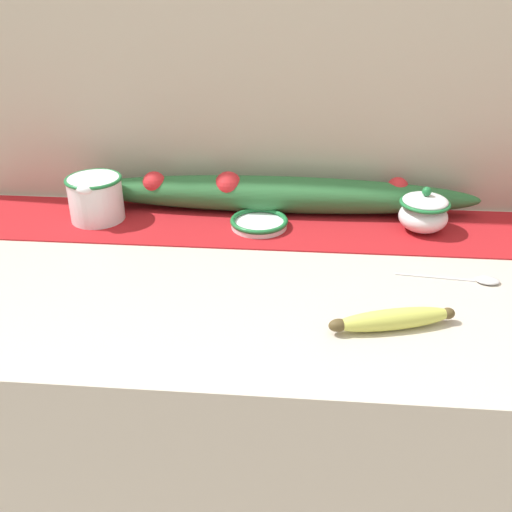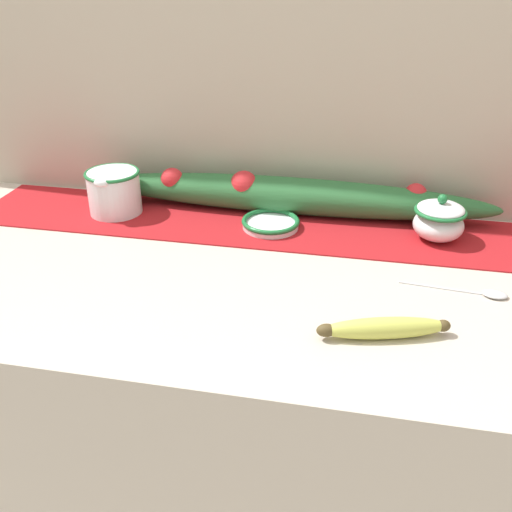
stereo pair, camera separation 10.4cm
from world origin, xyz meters
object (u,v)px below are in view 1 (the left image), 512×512
Objects in this scene: cream_pitcher at (96,197)px; banana at (393,319)px; small_dish at (259,223)px; sugar_bowl at (424,212)px; spoon at (481,280)px.

banana is (0.61, -0.37, -0.04)m from cream_pitcher.
cream_pitcher reaches higher than small_dish.
small_dish is (-0.35, -0.01, -0.03)m from sugar_bowl.
small_dish is at bearing -2.01° from cream_pitcher.
cream_pitcher is at bearing 148.60° from banana.
sugar_bowl is 0.39m from banana.
cream_pitcher is at bearing 170.74° from spoon.
banana is at bearing -55.83° from small_dish.
cream_pitcher reaches higher than sugar_bowl.
sugar_bowl reaches higher than small_dish.
cream_pitcher reaches higher than spoon.
sugar_bowl is (0.72, -0.00, -0.01)m from cream_pitcher.
cream_pitcher is 1.35× the size of sugar_bowl.
sugar_bowl reaches higher than spoon.
cream_pitcher is 0.72m from sugar_bowl.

